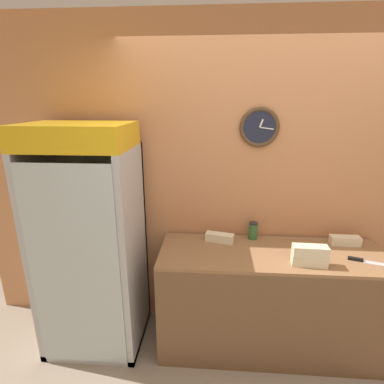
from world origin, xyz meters
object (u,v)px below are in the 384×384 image
object	(u,v)px
sandwich_stack_middle	(310,251)
chefs_knife	(365,261)
sandwich_stack_bottom	(309,260)
condiment_jar	(253,231)
beverage_cooler	(92,229)
sandwich_flat_right	(345,241)
sandwich_flat_left	(220,238)

from	to	relation	value
sandwich_stack_middle	chefs_knife	size ratio (longest dim) A/B	0.79
sandwich_stack_bottom	condiment_jar	bearing A→B (deg)	130.89
sandwich_stack_middle	condiment_jar	distance (m)	0.54
beverage_cooler	chefs_knife	xyz separation A→B (m)	(2.12, -0.13, -0.13)
sandwich_flat_right	chefs_knife	world-z (taller)	sandwich_flat_right
beverage_cooler	sandwich_stack_middle	xyz separation A→B (m)	(1.69, -0.20, -0.02)
sandwich_stack_bottom	sandwich_stack_middle	bearing A→B (deg)	0.00
condiment_jar	sandwich_flat_right	bearing A→B (deg)	-4.73
sandwich_stack_bottom	beverage_cooler	bearing A→B (deg)	173.18
sandwich_stack_middle	sandwich_stack_bottom	bearing A→B (deg)	0.00
sandwich_stack_bottom	chefs_knife	size ratio (longest dim) A/B	0.79
sandwich_flat_left	chefs_knife	bearing A→B (deg)	-13.45
sandwich_stack_bottom	sandwich_flat_left	size ratio (longest dim) A/B	1.02
chefs_knife	sandwich_stack_middle	bearing A→B (deg)	-170.05
sandwich_flat_left	sandwich_flat_right	distance (m)	1.03
chefs_knife	condiment_jar	size ratio (longest dim) A/B	2.12
sandwich_stack_bottom	sandwich_flat_right	world-z (taller)	sandwich_stack_bottom
sandwich_stack_middle	beverage_cooler	bearing A→B (deg)	173.18
sandwich_flat_left	condiment_jar	world-z (taller)	condiment_jar
sandwich_flat_left	condiment_jar	xyz separation A→B (m)	(0.29, 0.08, 0.04)
beverage_cooler	condiment_jar	bearing A→B (deg)	8.87
beverage_cooler	sandwich_stack_bottom	size ratio (longest dim) A/B	7.48
sandwich_flat_left	sandwich_flat_right	size ratio (longest dim) A/B	1.03
sandwich_stack_bottom	sandwich_flat_left	xyz separation A→B (m)	(-0.64, 0.33, -0.00)
sandwich_stack_middle	sandwich_flat_left	xyz separation A→B (m)	(-0.64, 0.33, -0.08)
chefs_knife	condiment_jar	distance (m)	0.86
beverage_cooler	sandwich_stack_bottom	distance (m)	1.70
sandwich_stack_middle	chefs_knife	bearing A→B (deg)	9.95
sandwich_stack_bottom	sandwich_stack_middle	world-z (taller)	sandwich_stack_middle
sandwich_flat_right	condiment_jar	bearing A→B (deg)	175.27
beverage_cooler	sandwich_flat_right	bearing A→B (deg)	4.02
sandwich_flat_right	beverage_cooler	bearing A→B (deg)	-175.98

